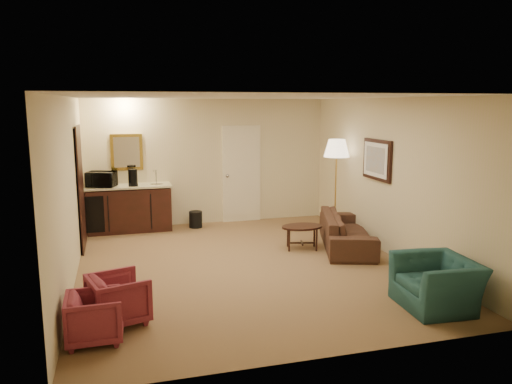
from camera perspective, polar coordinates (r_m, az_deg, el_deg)
ground at (r=7.89m, az=-1.36°, el=-8.41°), size 6.00×6.00×0.00m
room_walls at (r=8.25m, az=-3.39°, el=4.60°), size 5.02×6.01×2.61m
wetbar_cabinet at (r=10.18m, az=-14.26°, el=-1.81°), size 1.64×0.58×0.92m
sofa at (r=8.92m, az=10.35°, el=-3.76°), size 1.19×2.10×0.79m
teal_armchair at (r=6.62m, az=20.00°, el=-8.89°), size 0.68×1.00×0.84m
rose_chair_near at (r=5.71m, az=-17.99°, el=-13.23°), size 0.54×0.58×0.58m
rose_chair_far at (r=6.06m, az=-15.46°, el=-11.44°), size 0.73×0.75×0.63m
coffee_table at (r=8.75m, az=5.28°, el=-5.18°), size 0.82×0.65×0.42m
floor_lamp at (r=9.74m, az=9.09°, el=0.61°), size 0.53×0.53×1.84m
waste_bin at (r=10.28m, az=-6.92°, el=-3.12°), size 0.32×0.32×0.33m
microwave at (r=10.03m, az=-17.27°, el=1.58°), size 0.60×0.45×0.36m
coffee_maker at (r=9.97m, az=-13.89°, el=1.61°), size 0.22×0.22×0.33m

